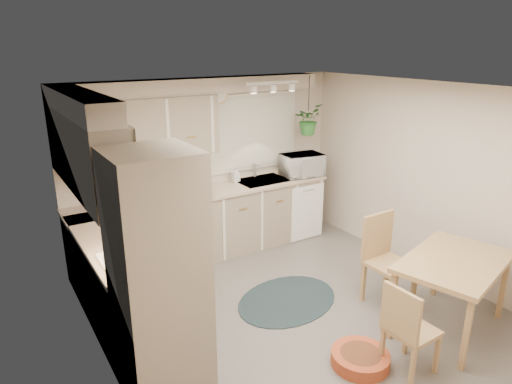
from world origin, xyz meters
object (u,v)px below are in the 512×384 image
(chair_back, at_px, (391,262))
(braided_rug, at_px, (287,300))
(dining_table, at_px, (450,294))
(pet_bed, at_px, (360,359))
(microwave, at_px, (302,163))
(chair_left, at_px, (412,328))

(chair_back, height_order, braided_rug, chair_back)
(dining_table, distance_m, pet_bed, 1.22)
(chair_back, bearing_deg, pet_bed, 29.24)
(pet_bed, xyz_separation_m, microwave, (1.38, 2.71, 1.08))
(chair_left, distance_m, chair_back, 1.12)
(braided_rug, distance_m, pet_bed, 1.25)
(dining_table, bearing_deg, chair_back, 103.79)
(dining_table, xyz_separation_m, braided_rug, (-1.09, 1.30, -0.39))
(chair_left, distance_m, pet_bed, 0.56)
(dining_table, bearing_deg, pet_bed, 177.63)
(braided_rug, xyz_separation_m, microwave, (1.30, 1.46, 1.13))
(chair_back, bearing_deg, microwave, -101.55)
(dining_table, distance_m, braided_rug, 1.74)
(dining_table, relative_size, microwave, 2.10)
(microwave, bearing_deg, dining_table, -87.23)
(dining_table, distance_m, microwave, 2.87)
(dining_table, height_order, braided_rug, dining_table)
(chair_left, xyz_separation_m, microwave, (1.06, 2.98, 0.70))
(chair_back, bearing_deg, dining_table, 102.11)
(microwave, bearing_deg, chair_back, -92.83)
(chair_left, height_order, pet_bed, chair_left)
(pet_bed, bearing_deg, braided_rug, 86.40)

